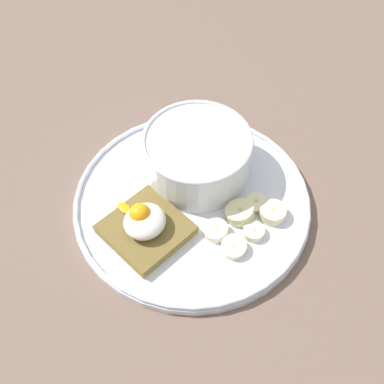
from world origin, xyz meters
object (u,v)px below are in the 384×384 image
Objects in this scene: banana_slice_outer at (273,213)px; banana_slice_left at (240,213)px; oatmeal_bowl at (197,155)px; banana_slice_right at (256,203)px; banana_slice_back at (216,231)px; banana_slice_inner at (234,247)px; poached_egg at (143,220)px; banana_slice_front at (254,231)px; toast_slice at (146,229)px.

banana_slice_left is at bearing 124.52° from banana_slice_outer.
oatmeal_bowl is 4.96× the size of banana_slice_right.
oatmeal_bowl is at bearing 45.94° from banana_slice_back.
banana_slice_inner is at bearing -104.97° from banana_slice_back.
oatmeal_bowl is 11.39cm from poached_egg.
banana_slice_left is at bearing 67.21° from banana_slice_front.
banana_slice_right is (2.53, -0.86, -0.27)cm from banana_slice_left.
banana_slice_left reaches higher than toast_slice.
oatmeal_bowl is 12.10cm from banana_slice_front.
banana_slice_right is at bearing 84.22° from banana_slice_outer.
poached_egg is at bearing 131.56° from banana_slice_outer.
poached_egg is at bearing 179.29° from oatmeal_bowl.
banana_slice_inner reaches higher than banana_slice_front.
oatmeal_bowl is at bearing -0.71° from poached_egg.
banana_slice_left reaches higher than banana_slice_outer.
oatmeal_bowl reaches higher than banana_slice_outer.
poached_egg is 1.69× the size of banana_slice_back.
banana_slice_outer is (10.45, -11.54, -0.06)cm from toast_slice.
toast_slice is at bearing -101.23° from poached_egg.
banana_slice_front is 2.91cm from banana_slice_left.
banana_slice_outer is (5.95, -4.45, 0.06)cm from banana_slice_back.
poached_egg is at bearing 138.94° from banana_slice_right.
banana_slice_left is (-3.25, -8.28, -2.38)cm from oatmeal_bowl.
poached_egg is at bearing 122.30° from banana_slice_front.
banana_slice_inner is at bearing -70.15° from poached_egg.
banana_slice_outer is (-0.96, -11.60, -2.55)cm from oatmeal_bowl.
banana_slice_back is at bearing 162.15° from banana_slice_right.
banana_slice_back is (4.50, -7.09, -0.12)cm from toast_slice.
oatmeal_bowl is at bearing 68.59° from banana_slice_left.
banana_slice_front is (7.05, -10.88, -0.26)cm from toast_slice.
banana_slice_front is 0.61× the size of banana_slice_left.
banana_slice_left is 4.79cm from banana_slice_inner.
banana_slice_inner is (-0.78, -2.90, -0.05)cm from banana_slice_back.
banana_slice_outer is at bearing -10.93° from banana_slice_front.
banana_slice_inner is (-4.45, -1.77, -0.28)cm from banana_slice_left.
banana_slice_outer is (2.28, -3.32, -0.17)cm from banana_slice_left.
banana_slice_back is at bearing 123.89° from banana_slice_front.
oatmeal_bowl is at bearing 68.25° from banana_slice_front.
banana_slice_front is at bearing -56.11° from banana_slice_back.
poached_egg is 13.29cm from banana_slice_front.
banana_slice_back is at bearing -134.06° from oatmeal_bowl.
banana_slice_right is (-0.71, -9.14, -2.65)cm from oatmeal_bowl.
toast_slice is at bearing 122.39° from banana_slice_back.
oatmeal_bowl reaches higher than banana_slice_front.
banana_slice_front is 3.45cm from banana_slice_inner.
oatmeal_bowl reaches higher than banana_slice_right.
banana_slice_right is at bearing 7.40° from banana_slice_inner.
oatmeal_bowl is 3.00× the size of banana_slice_outer.
banana_slice_left is (8.13, -8.42, -1.80)cm from poached_egg.
banana_slice_outer reaches higher than banana_slice_inner.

